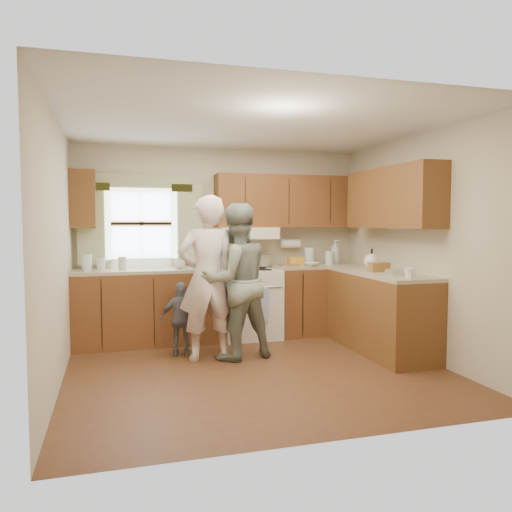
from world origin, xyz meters
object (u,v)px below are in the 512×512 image
object	(u,v)px
woman_left	(208,278)
woman_right	(236,281)
child	(182,319)
stove	(249,302)

from	to	relation	value
woman_left	woman_right	size ratio (longest dim) A/B	1.05
woman_left	child	size ratio (longest dim) A/B	2.15
stove	woman_left	bearing A→B (deg)	-128.41
stove	child	xyz separation A→B (m)	(-0.97, -0.65, -0.05)
stove	woman_right	xyz separation A→B (m)	(-0.41, -0.93, 0.40)
woman_left	woman_right	distance (m)	0.31
stove	child	size ratio (longest dim) A/B	1.27
woman_left	child	xyz separation A→B (m)	(-0.25, 0.25, -0.49)
woman_left	child	world-z (taller)	woman_left
stove	child	distance (m)	1.17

